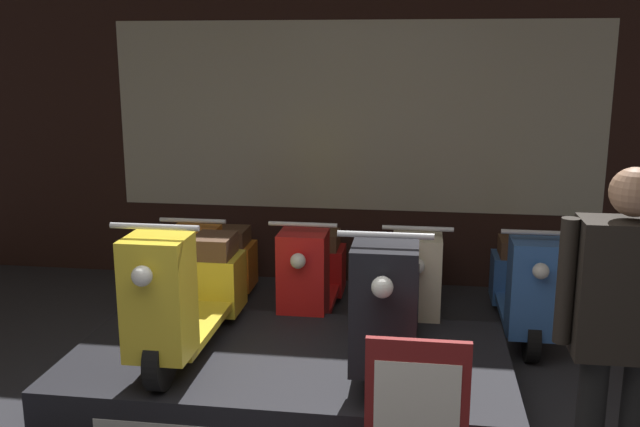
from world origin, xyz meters
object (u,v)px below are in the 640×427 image
Objects in this scene: scooter_backrow_3 at (523,286)px; scooter_display_left at (189,294)px; scooter_backrow_2 at (416,281)px; price_sign_board at (416,423)px; scooter_backrow_0 at (215,272)px; person_right_browsing at (622,318)px; scooter_display_right at (388,304)px; scooter_backrow_1 at (314,277)px.

scooter_display_left is at bearing -148.97° from scooter_backrow_3.
scooter_backrow_2 is (1.39, 1.33, -0.29)m from scooter_display_left.
scooter_display_left is 1.82× the size of price_sign_board.
scooter_backrow_0 is 2.44m from scooter_backrow_3.
price_sign_board is at bearing -54.07° from scooter_backrow_0.
scooter_display_left is at bearing 159.14° from person_right_browsing.
scooter_display_right reaches higher than scooter_backrow_3.
scooter_backrow_3 is (1.62, 0.00, 0.00)m from scooter_backrow_1.
scooter_backrow_0 is (-0.23, 1.33, -0.29)m from scooter_display_left.
price_sign_board is (1.65, -2.28, 0.05)m from scooter_backrow_0.
person_right_browsing reaches higher than scooter_backrow_1.
scooter_display_left is 1.94m from scooter_backrow_2.
person_right_browsing is (2.31, -0.88, 0.31)m from scooter_display_left.
scooter_display_left is at bearing -113.60° from scooter_backrow_1.
scooter_display_left is at bearing -80.04° from scooter_backrow_0.
scooter_display_left reaches higher than scooter_backrow_0.
scooter_backrow_0 and scooter_backrow_1 have the same top height.
price_sign_board is (-0.90, -0.07, -0.55)m from person_right_browsing.
scooter_backrow_3 is 0.93× the size of person_right_browsing.
scooter_backrow_0 is (-1.46, 1.33, -0.29)m from scooter_display_right.
person_right_browsing reaches higher than scooter_display_right.
scooter_display_left and scooter_display_right have the same top height.
scooter_backrow_3 is at bearing 31.03° from scooter_display_left.
scooter_display_left is at bearing 180.00° from scooter_display_right.
scooter_display_left is 1.00× the size of scooter_backrow_3.
scooter_display_right reaches higher than scooter_backrow_0.
scooter_display_right is 1.00× the size of scooter_backrow_2.
scooter_backrow_0 is 0.93× the size of person_right_browsing.
person_right_browsing is (2.54, -2.21, 0.60)m from scooter_backrow_0.
scooter_display_left is at bearing 146.15° from price_sign_board.
scooter_backrow_2 is at bearing 43.61° from scooter_display_left.
scooter_backrow_3 is 2.41m from price_sign_board.
scooter_backrow_0 and scooter_backrow_3 have the same top height.
price_sign_board is at bearing -175.62° from person_right_browsing.
scooter_display_left is 1.72m from price_sign_board.
scooter_backrow_1 is at bearing 128.13° from person_right_browsing.
scooter_backrow_2 is (1.62, 0.00, 0.00)m from scooter_backrow_0.
scooter_backrow_2 is at bearing 112.63° from person_right_browsing.
scooter_backrow_1 is 2.42m from price_sign_board.
person_right_browsing is (0.92, -2.21, 0.60)m from scooter_backrow_2.
scooter_display_left reaches higher than price_sign_board.
scooter_display_right is 0.93× the size of person_right_browsing.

